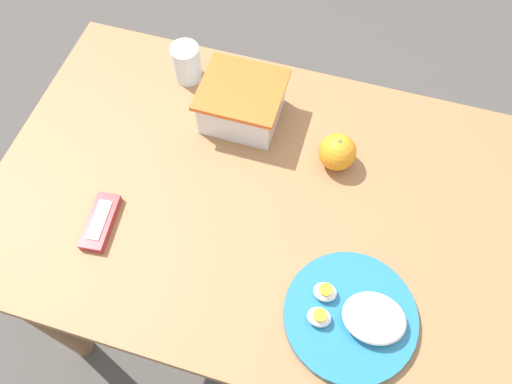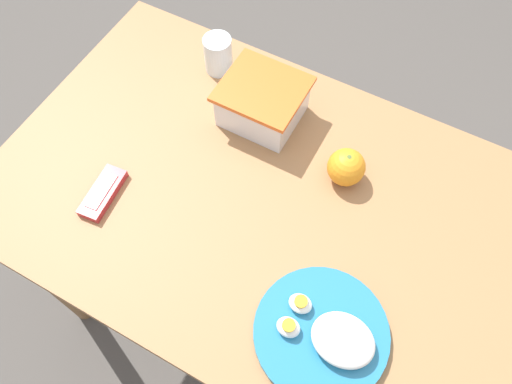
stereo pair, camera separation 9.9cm
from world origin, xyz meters
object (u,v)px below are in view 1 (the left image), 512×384
(food_container, at_px, (242,104))
(candy_bar, at_px, (100,222))
(orange_fruit, at_px, (337,152))
(rice_plate, at_px, (355,316))
(drinking_glass, at_px, (186,63))

(food_container, height_order, candy_bar, food_container)
(orange_fruit, bearing_deg, candy_bar, -146.47)
(rice_plate, xyz_separation_m, drinking_glass, (-0.49, 0.45, 0.03))
(drinking_glass, bearing_deg, rice_plate, -43.12)
(food_container, bearing_deg, drinking_glass, 154.14)
(food_container, relative_size, rice_plate, 0.73)
(food_container, bearing_deg, candy_bar, -119.72)
(orange_fruit, distance_m, candy_bar, 0.50)
(food_container, distance_m, rice_plate, 0.50)
(food_container, xyz_separation_m, rice_plate, (0.33, -0.38, -0.03))
(food_container, xyz_separation_m, candy_bar, (-0.19, -0.33, -0.03))
(food_container, distance_m, drinking_glass, 0.18)
(food_container, bearing_deg, rice_plate, -49.09)
(food_container, xyz_separation_m, orange_fruit, (0.22, -0.06, -0.00))
(orange_fruit, distance_m, rice_plate, 0.34)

